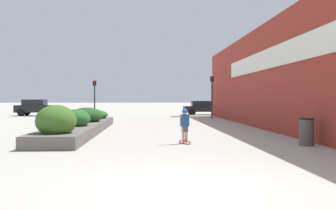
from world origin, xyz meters
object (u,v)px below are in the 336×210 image
Objects in this scene: skateboard at (185,142)px; traffic_light_right at (212,90)px; skateboarder at (185,122)px; car_leftmost at (36,107)px; trash_bin at (306,132)px; traffic_light_left at (95,93)px; car_center_left at (204,107)px.

skateboard is 18.04m from traffic_light_right.
car_leftmost is (-12.72, 23.96, 0.01)m from skateboarder.
car_leftmost is 1.07× the size of traffic_light_right.
traffic_light_left reaches higher than trash_bin.
car_center_left is at bearing 38.26° from traffic_light_left.
skateboard is at bearing -103.08° from traffic_light_right.
traffic_light_right is at bearing 91.21° from trash_bin.
skateboarder is at bearing 59.57° from skateboard.
car_center_left is at bearing 56.56° from skateboard.
traffic_light_right reaches higher than car_leftmost.
traffic_light_left is (-10.34, 18.21, 1.72)m from trash_bin.
skateboard is 0.78m from skateboarder.
skateboarder is 27.13m from car_leftmost.
car_leftmost reaches higher than skateboarder.
car_leftmost reaches higher than trash_bin.
trash_bin is at bearing -0.33° from car_center_left.
traffic_light_left reaches higher than car_center_left.
car_leftmost is 1.20× the size of traffic_light_left.
trash_bin is 0.28× the size of traffic_light_right.
traffic_light_right is (4.05, 17.41, 2.40)m from skateboard.
car_center_left reaches higher than trash_bin.
car_center_left reaches higher than skateboard.
trash_bin is at bearing -88.79° from traffic_light_right.
traffic_light_left is at bearing 85.49° from skateboard.
car_leftmost reaches higher than skateboard.
traffic_light_left is (-5.91, 17.36, 1.38)m from skateboarder.
trash_bin reaches higher than skateboard.
trash_bin is at bearing -34.09° from skateboarder.
skateboarder is 18.39m from traffic_light_left.
traffic_light_right is (9.96, 0.05, 0.23)m from traffic_light_left.
skateboarder is at bearing 169.21° from trash_bin.
traffic_light_left reaches higher than skateboarder.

